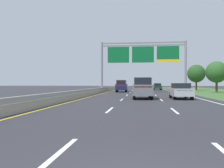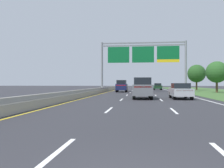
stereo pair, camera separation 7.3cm
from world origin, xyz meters
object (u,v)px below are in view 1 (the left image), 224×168
at_px(car_navy_left_lane_suv, 122,86).
at_px(roadside_tree_distant, 196,74).
at_px(overhead_sign_gantry, 143,56).
at_px(car_silver_right_lane_sedan, 181,91).
at_px(roadside_tree_far, 217,72).
at_px(car_grey_centre_lane_suv, 142,88).
at_px(pickup_truck_red, 142,86).
at_px(car_gold_centre_lane_suv, 142,85).
at_px(car_darkgreen_right_lane_sedan, 157,86).

height_order(car_navy_left_lane_suv, roadside_tree_distant, roadside_tree_distant).
relative_size(overhead_sign_gantry, car_silver_right_lane_sedan, 3.41).
xyz_separation_m(car_silver_right_lane_sedan, roadside_tree_distant, (8.26, 30.91, 2.89)).
height_order(overhead_sign_gantry, car_silver_right_lane_sedan, overhead_sign_gantry).
xyz_separation_m(car_navy_left_lane_suv, roadside_tree_far, (16.02, -0.96, 2.33)).
relative_size(car_grey_centre_lane_suv, car_silver_right_lane_sedan, 1.07).
xyz_separation_m(car_silver_right_lane_sedan, car_navy_left_lane_suv, (-7.38, 18.53, 0.28)).
height_order(pickup_truck_red, car_gold_centre_lane_suv, pickup_truck_red).
height_order(pickup_truck_red, roadside_tree_far, roadside_tree_far).
height_order(car_silver_right_lane_sedan, car_gold_centre_lane_suv, car_gold_centre_lane_suv).
distance_m(car_darkgreen_right_lane_sedan, roadside_tree_distant, 9.21).
bearing_deg(car_darkgreen_right_lane_sedan, roadside_tree_far, -151.86).
distance_m(car_navy_left_lane_suv, car_gold_centre_lane_suv, 11.93).
relative_size(car_grey_centre_lane_suv, roadside_tree_far, 0.90).
distance_m(pickup_truck_red, car_grey_centre_lane_suv, 15.38).
bearing_deg(roadside_tree_distant, car_gold_centre_lane_suv, -175.12).
distance_m(car_grey_centre_lane_suv, car_silver_right_lane_sedan, 3.81).
height_order(car_navy_left_lane_suv, roadside_tree_far, roadside_tree_far).
bearing_deg(car_silver_right_lane_sedan, car_navy_left_lane_suv, 21.21).
bearing_deg(car_gold_centre_lane_suv, car_navy_left_lane_suv, 161.06).
distance_m(car_gold_centre_lane_suv, roadside_tree_distant, 12.31).
relative_size(car_darkgreen_right_lane_sedan, roadside_tree_distant, 0.78).
bearing_deg(car_gold_centre_lane_suv, roadside_tree_distant, -86.23).
bearing_deg(car_navy_left_lane_suv, car_grey_centre_lane_suv, -170.04).
height_order(car_darkgreen_right_lane_sedan, car_navy_left_lane_suv, car_navy_left_lane_suv).
bearing_deg(car_navy_left_lane_suv, car_darkgreen_right_lane_sedan, -26.86).
distance_m(overhead_sign_gantry, roadside_tree_far, 12.61).
bearing_deg(car_gold_centre_lane_suv, roadside_tree_far, -136.00).
relative_size(car_grey_centre_lane_suv, car_gold_centre_lane_suv, 1.00).
distance_m(car_grey_centre_lane_suv, car_gold_centre_lane_suv, 30.16).
height_order(overhead_sign_gantry, pickup_truck_red, overhead_sign_gantry).
height_order(car_silver_right_lane_sedan, roadside_tree_far, roadside_tree_far).
xyz_separation_m(car_darkgreen_right_lane_sedan, car_gold_centre_lane_suv, (-3.62, -3.55, 0.28)).
bearing_deg(pickup_truck_red, overhead_sign_gantry, -2.34).
relative_size(overhead_sign_gantry, roadside_tree_far, 2.88).
distance_m(roadside_tree_far, roadside_tree_distant, 13.35).
bearing_deg(roadside_tree_far, car_gold_centre_lane_suv, 135.11).
distance_m(pickup_truck_red, car_navy_left_lane_suv, 5.02).
xyz_separation_m(car_grey_centre_lane_suv, car_darkgreen_right_lane_sedan, (3.68, 33.71, -0.28)).
bearing_deg(pickup_truck_red, car_grey_centre_lane_suv, 179.23).
distance_m(car_grey_centre_lane_suv, car_darkgreen_right_lane_sedan, 33.91).
bearing_deg(roadside_tree_distant, car_silver_right_lane_sedan, -104.97).
bearing_deg(car_silver_right_lane_sedan, roadside_tree_distant, -15.47).
distance_m(car_darkgreen_right_lane_sedan, car_navy_left_lane_suv, 16.59).
distance_m(overhead_sign_gantry, pickup_truck_red, 6.18).
distance_m(car_silver_right_lane_sedan, car_navy_left_lane_suv, 19.94).
bearing_deg(car_darkgreen_right_lane_sedan, car_silver_right_lane_sedan, 179.46).
bearing_deg(car_grey_centre_lane_suv, overhead_sign_gantry, -1.71).
relative_size(overhead_sign_gantry, car_grey_centre_lane_suv, 3.18).
bearing_deg(overhead_sign_gantry, roadside_tree_distant, 46.56).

